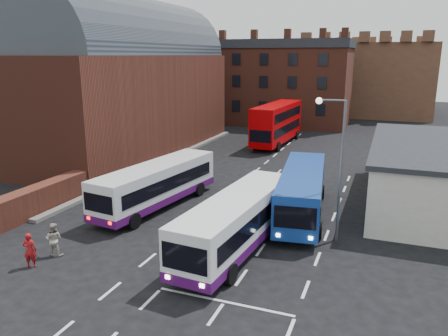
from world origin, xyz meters
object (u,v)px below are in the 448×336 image
(pedestrian_red, at_px, (30,250))
(pedestrian_beige, at_px, (54,239))
(bus_white_outbound, at_px, (157,182))
(bus_blue, at_px, (302,189))
(bus_red_double, at_px, (277,123))
(bus_white_inbound, at_px, (238,219))
(street_lamp, at_px, (337,157))

(pedestrian_red, bearing_deg, pedestrian_beige, -118.48)
(bus_white_outbound, distance_m, bus_blue, 9.65)
(bus_blue, distance_m, pedestrian_beige, 14.89)
(pedestrian_red, distance_m, pedestrian_beige, 1.46)
(bus_blue, xyz_separation_m, pedestrian_beige, (-10.73, -10.29, -0.88))
(pedestrian_beige, bearing_deg, bus_red_double, -109.00)
(bus_white_inbound, xyz_separation_m, bus_blue, (2.16, 6.25, 0.02))
(bus_white_inbound, xyz_separation_m, pedestrian_beige, (-8.57, -4.03, -0.86))
(bus_white_outbound, relative_size, pedestrian_beige, 6.26)
(bus_white_outbound, distance_m, bus_red_double, 24.04)
(bus_white_inbound, distance_m, pedestrian_red, 10.35)
(street_lamp, height_order, pedestrian_red, street_lamp)
(bus_white_outbound, xyz_separation_m, street_lamp, (11.83, -1.39, 3.02))
(bus_red_double, height_order, pedestrian_red, bus_red_double)
(street_lamp, relative_size, pedestrian_beige, 4.48)
(bus_blue, relative_size, pedestrian_red, 6.32)
(street_lamp, xyz_separation_m, pedestrian_beige, (-13.09, -7.09, -3.88))
(bus_white_outbound, relative_size, street_lamp, 1.40)
(bus_white_outbound, xyz_separation_m, bus_red_double, (2.22, 23.93, 0.73))
(bus_white_inbound, distance_m, pedestrian_beige, 9.51)
(bus_blue, distance_m, street_lamp, 4.97)
(bus_white_inbound, bearing_deg, bus_blue, -104.19)
(bus_blue, xyz_separation_m, bus_red_double, (-7.26, 22.13, 0.71))
(bus_white_inbound, bearing_deg, bus_red_double, -74.94)
(bus_white_inbound, bearing_deg, pedestrian_red, 36.95)
(bus_white_inbound, relative_size, street_lamp, 1.39)
(bus_white_outbound, bearing_deg, bus_blue, 18.97)
(bus_blue, height_order, bus_red_double, bus_red_double)
(bus_white_outbound, relative_size, pedestrian_red, 6.24)
(pedestrian_red, xyz_separation_m, pedestrian_beige, (0.17, 1.45, -0.00))
(bus_blue, relative_size, bus_red_double, 0.95)
(bus_red_double, bearing_deg, pedestrian_beige, 86.73)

